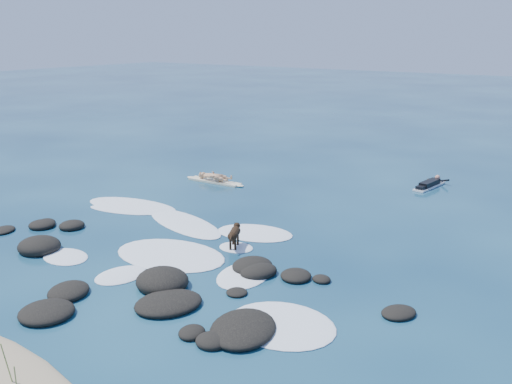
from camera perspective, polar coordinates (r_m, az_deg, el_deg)
The scene contains 6 objects.
ground at distance 17.03m, azimuth -5.75°, elevation -6.29°, with size 160.00×160.00×0.00m, color #0A2642.
reef_rocks at distance 15.37m, azimuth -10.69°, elevation -8.60°, with size 13.91×6.53×0.60m.
breaking_foam at distance 17.97m, azimuth -7.44°, elevation -5.11°, with size 12.85×6.84×0.12m.
standing_surfer_rig at distance 24.85m, azimuth -4.19°, elevation 2.48°, with size 3.04×0.61×1.73m.
paddling_surfer_rig at distance 25.24m, azimuth 16.99°, elevation 0.76°, with size 1.03×2.33×0.40m.
dog at distance 17.30m, azimuth -2.17°, elevation -4.14°, with size 0.60×1.08×0.73m.
Camera 1 is at (10.25, -12.02, 6.37)m, focal length 40.00 mm.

